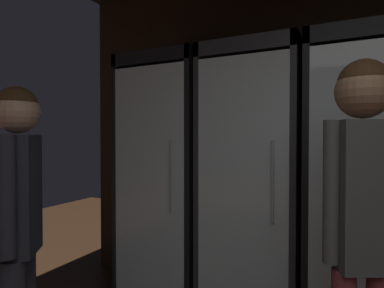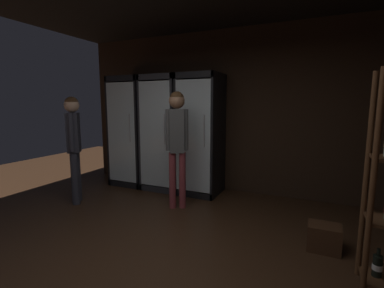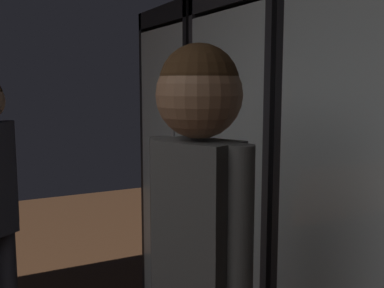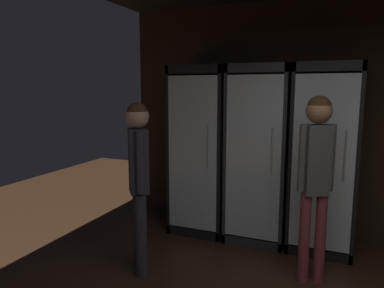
% 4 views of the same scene
% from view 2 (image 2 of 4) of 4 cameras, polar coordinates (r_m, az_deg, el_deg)
% --- Properties ---
extents(wall_back, '(6.00, 0.06, 2.80)m').
position_cam_2_polar(wall_back, '(4.83, 9.14, 6.62)').
color(wall_back, black).
rests_on(wall_back, ground).
extents(cooler_far_left, '(0.68, 0.70, 2.04)m').
position_cam_2_polar(cooler_far_left, '(5.40, -12.05, 2.42)').
color(cooler_far_left, black).
rests_on(cooler_far_left, ground).
extents(cooler_left, '(0.68, 0.70, 2.04)m').
position_cam_2_polar(cooler_left, '(5.01, -5.50, 2.10)').
color(cooler_left, '#2B2B30').
rests_on(cooler_left, ground).
extents(cooler_center, '(0.68, 0.70, 2.04)m').
position_cam_2_polar(cooler_center, '(4.70, 2.04, 1.78)').
color(cooler_center, black).
rests_on(cooler_center, ground).
extents(shopper_near, '(0.30, 0.23, 1.71)m').
position_cam_2_polar(shopper_near, '(3.94, -3.14, 2.09)').
color(shopper_near, brown).
rests_on(shopper_near, ground).
extents(shopper_far, '(0.28, 0.31, 1.65)m').
position_cam_2_polar(shopper_far, '(4.54, -23.47, 1.00)').
color(shopper_far, '#2D2D38').
rests_on(shopper_far, ground).
extents(wine_crate_floor, '(0.32, 0.25, 0.28)m').
position_cam_2_polar(wine_crate_floor, '(3.35, 25.83, -17.16)').
color(wine_crate_floor, '#3D2314').
rests_on(wine_crate_floor, ground).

